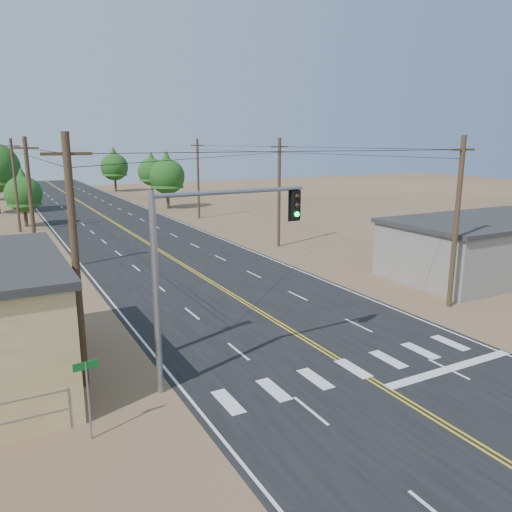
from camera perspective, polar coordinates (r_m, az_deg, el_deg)
road at (r=41.01m, az=-8.67°, el=-0.80°), size 15.00×200.00×0.02m
building_right at (r=40.64m, az=25.01°, el=0.88°), size 15.00×8.00×4.00m
utility_pole_left_near at (r=20.31m, az=-19.91°, el=-0.70°), size 1.80×0.30×10.00m
utility_pole_left_mid at (r=39.97m, az=-24.30°, el=5.30°), size 1.80×0.30×10.00m
utility_pole_left_far at (r=59.85m, az=-25.80°, el=7.33°), size 1.80×0.30×10.00m
utility_pole_right_near at (r=31.08m, az=21.93°, el=3.64°), size 1.80×0.30×10.00m
utility_pole_right_mid at (r=46.38m, az=2.65°, el=7.32°), size 1.80×0.30×10.00m
utility_pole_right_far at (r=64.31m, az=-6.63°, el=8.81°), size 1.80×0.30×10.00m
signal_mast_left at (r=19.56m, az=-6.13°, el=0.29°), size 6.78×0.60×7.92m
street_sign at (r=17.58m, az=-18.69°, el=-14.07°), size 0.82×0.09×2.76m
tree_left_near at (r=63.51m, az=-25.08°, el=6.81°), size 4.13×4.13×6.88m
tree_right_near at (r=74.79m, az=-10.14°, el=9.34°), size 5.11×5.11×8.52m
tree_right_mid at (r=91.16m, az=-11.85°, el=9.69°), size 4.83×4.83×8.05m
tree_right_far at (r=103.17m, az=-15.90°, el=10.06°), size 5.26×5.26×8.76m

